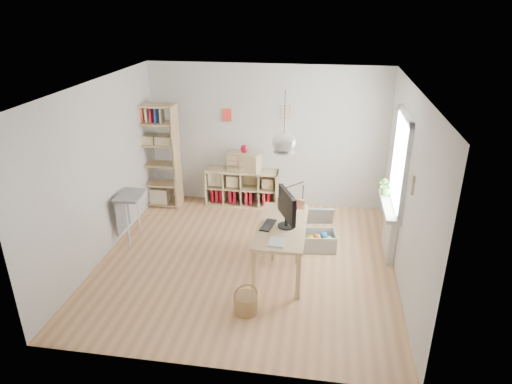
# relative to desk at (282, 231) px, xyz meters

# --- Properties ---
(ground) EXTENTS (4.50, 4.50, 0.00)m
(ground) POSITION_rel_desk_xyz_m (-0.55, 0.15, -0.66)
(ground) COLOR tan
(ground) RESTS_ON ground
(room_shell) EXTENTS (4.50, 4.50, 4.50)m
(room_shell) POSITION_rel_desk_xyz_m (-0.00, 0.00, 1.34)
(room_shell) COLOR white
(room_shell) RESTS_ON ground
(window_unit) EXTENTS (0.07, 1.16, 1.46)m
(window_unit) POSITION_rel_desk_xyz_m (1.68, 0.75, 0.89)
(window_unit) COLOR white
(window_unit) RESTS_ON ground
(radiator) EXTENTS (0.10, 0.80, 0.80)m
(radiator) POSITION_rel_desk_xyz_m (1.64, 0.75, -0.26)
(radiator) COLOR white
(radiator) RESTS_ON ground
(windowsill) EXTENTS (0.22, 1.20, 0.06)m
(windowsill) POSITION_rel_desk_xyz_m (1.59, 0.75, 0.17)
(windowsill) COLOR white
(windowsill) RESTS_ON radiator
(desk) EXTENTS (0.70, 1.50, 0.75)m
(desk) POSITION_rel_desk_xyz_m (0.00, 0.00, 0.00)
(desk) COLOR tan
(desk) RESTS_ON ground
(cube_shelf) EXTENTS (1.40, 0.38, 0.72)m
(cube_shelf) POSITION_rel_desk_xyz_m (-1.02, 2.23, -0.36)
(cube_shelf) COLOR beige
(cube_shelf) RESTS_ON ground
(tall_bookshelf) EXTENTS (0.80, 0.38, 2.00)m
(tall_bookshelf) POSITION_rel_desk_xyz_m (-2.59, 1.95, 0.43)
(tall_bookshelf) COLOR tan
(tall_bookshelf) RESTS_ON ground
(side_table) EXTENTS (0.40, 0.55, 0.85)m
(side_table) POSITION_rel_desk_xyz_m (-2.59, 0.50, 0.01)
(side_table) COLOR #959597
(side_table) RESTS_ON ground
(chair) EXTENTS (0.49, 0.49, 0.91)m
(chair) POSITION_rel_desk_xyz_m (0.06, 0.47, -0.14)
(chair) COLOR #959597
(chair) RESTS_ON ground
(wicker_basket) EXTENTS (0.31, 0.31, 0.43)m
(wicker_basket) POSITION_rel_desk_xyz_m (-0.34, -1.08, -0.52)
(wicker_basket) COLOR olive
(wicker_basket) RESTS_ON ground
(storage_chest) EXTENTS (0.64, 0.70, 0.60)m
(storage_chest) POSITION_rel_desk_xyz_m (0.53, 0.76, -0.46)
(storage_chest) COLOR silver
(storage_chest) RESTS_ON ground
(monitor) EXTENTS (0.30, 0.60, 0.55)m
(monitor) POSITION_rel_desk_xyz_m (0.07, -0.04, 0.40)
(monitor) COLOR black
(monitor) RESTS_ON desk
(keyboard) EXTENTS (0.21, 0.40, 0.02)m
(keyboard) POSITION_rel_desk_xyz_m (-0.19, -0.05, 0.10)
(keyboard) COLOR black
(keyboard) RESTS_ON desk
(task_lamp) EXTENTS (0.38, 0.14, 0.41)m
(task_lamp) POSITION_rel_desk_xyz_m (0.07, 0.59, 0.37)
(task_lamp) COLOR black
(task_lamp) RESTS_ON desk
(yarn_ball) EXTENTS (0.16, 0.16, 0.16)m
(yarn_ball) POSITION_rel_desk_xyz_m (0.12, 0.45, 0.17)
(yarn_ball) COLOR #460915
(yarn_ball) RESTS_ON desk
(paper_tray) EXTENTS (0.23, 0.28, 0.03)m
(paper_tray) POSITION_rel_desk_xyz_m (-0.01, -0.53, 0.11)
(paper_tray) COLOR white
(paper_tray) RESTS_ON desk
(drawer_chest) EXTENTS (0.67, 0.44, 0.36)m
(drawer_chest) POSITION_rel_desk_xyz_m (-0.95, 2.19, 0.24)
(drawer_chest) COLOR beige
(drawer_chest) RESTS_ON cube_shelf
(red_vase) EXTENTS (0.13, 0.13, 0.16)m
(red_vase) POSITION_rel_desk_xyz_m (-0.95, 2.19, 0.50)
(red_vase) COLOR maroon
(red_vase) RESTS_ON drawer_chest
(potted_plant) EXTENTS (0.36, 0.33, 0.33)m
(potted_plant) POSITION_rel_desk_xyz_m (1.57, 1.10, 0.37)
(potted_plant) COLOR #3D6F29
(potted_plant) RESTS_ON windowsill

